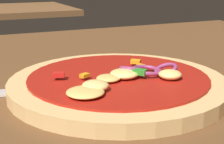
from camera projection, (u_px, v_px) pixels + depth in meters
name	position (u px, v px, depth m)	size (l,w,h in m)	color
dining_table	(113.00, 109.00, 0.43)	(1.28, 1.08, 0.03)	brown
pizza	(118.00, 83.00, 0.45)	(0.29, 0.29, 0.03)	tan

